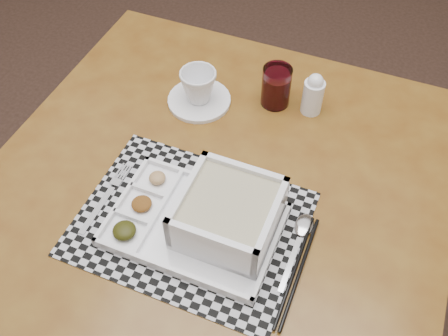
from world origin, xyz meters
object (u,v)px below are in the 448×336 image
at_px(serving_tray, 218,217).
at_px(juice_glass, 276,88).
at_px(dining_table, 217,202).
at_px(creamer_bottle, 313,94).
at_px(cup, 198,86).

xyz_separation_m(serving_tray, juice_glass, (-0.01, 0.38, 0.00)).
relative_size(dining_table, juice_glass, 9.70).
bearing_deg(creamer_bottle, juice_glass, -177.27).
xyz_separation_m(dining_table, serving_tray, (0.05, -0.11, 0.11)).
bearing_deg(juice_glass, creamer_bottle, 2.73).
height_order(serving_tray, cup, serving_tray).
bearing_deg(creamer_bottle, dining_table, -114.69).
bearing_deg(serving_tray, dining_table, 113.52).
bearing_deg(cup, juice_glass, 33.69).
height_order(dining_table, juice_glass, juice_glass).
xyz_separation_m(cup, creamer_bottle, (0.25, 0.07, 0.00)).
height_order(juice_glass, creamer_bottle, creamer_bottle).
height_order(dining_table, cup, cup).
bearing_deg(creamer_bottle, cup, -165.09).
height_order(serving_tray, juice_glass, serving_tray).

